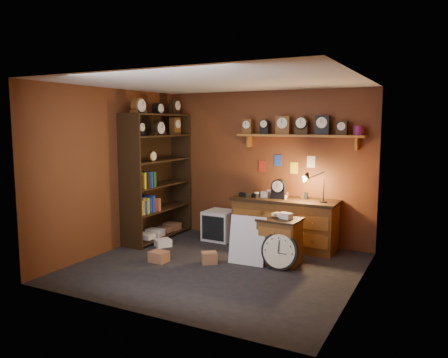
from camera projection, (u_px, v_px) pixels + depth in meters
floor at (217, 267)px, 6.50m from camera, size 4.00×4.00×0.00m
room_shell at (223, 151)px, 6.35m from camera, size 4.02×3.62×2.71m
shelving_unit at (156, 171)px, 8.02m from camera, size 0.47×1.60×2.58m
workbench at (285, 220)px, 7.50m from camera, size 1.80×0.66×1.36m
low_cabinet at (280, 239)px, 6.64m from camera, size 0.63×0.53×0.79m
big_round_clock at (279, 251)px, 6.37m from camera, size 0.56×0.18×0.56m
white_panel at (247, 264)px, 6.66m from camera, size 0.57×0.18×0.75m
mini_fridge at (220, 225)px, 8.01m from camera, size 0.53×0.55×0.54m
floor_box_a at (159, 257)px, 6.74m from camera, size 0.28×0.24×0.16m
floor_box_b at (163, 243)px, 7.58m from camera, size 0.32×0.33×0.13m
floor_box_c at (209, 258)px, 6.67m from camera, size 0.30×0.29×0.17m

